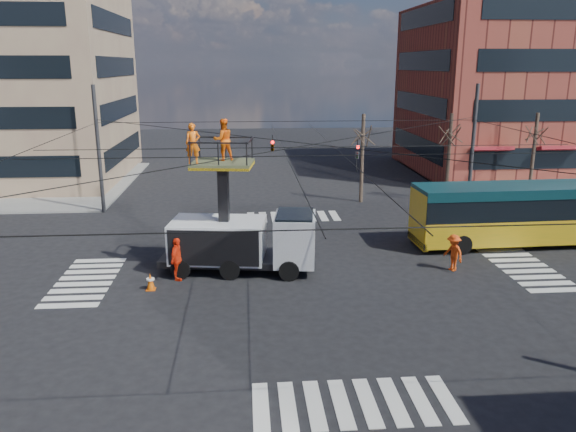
# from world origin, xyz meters

# --- Properties ---
(ground) EXTENTS (120.00, 120.00, 0.00)m
(ground) POSITION_xyz_m (0.00, 0.00, 0.00)
(ground) COLOR black
(ground) RESTS_ON ground
(sidewalk_ne) EXTENTS (18.00, 18.00, 0.12)m
(sidewalk_ne) POSITION_xyz_m (21.00, 21.00, 0.06)
(sidewalk_ne) COLOR slate
(sidewalk_ne) RESTS_ON ground
(sidewalk_nw) EXTENTS (18.00, 18.00, 0.12)m
(sidewalk_nw) POSITION_xyz_m (-21.00, 21.00, 0.06)
(sidewalk_nw) COLOR slate
(sidewalk_nw) RESTS_ON ground
(crosswalks) EXTENTS (22.40, 22.40, 0.02)m
(crosswalks) POSITION_xyz_m (0.00, 0.00, 0.01)
(crosswalks) COLOR silver
(crosswalks) RESTS_ON ground
(building_ne) EXTENTS (20.06, 16.06, 14.00)m
(building_ne) POSITION_xyz_m (21.98, 23.98, 7.00)
(building_ne) COLOR maroon
(building_ne) RESTS_ON ground
(overhead_network) EXTENTS (24.24, 24.24, 8.00)m
(overhead_network) POSITION_xyz_m (-0.07, 0.40, 4.29)
(overhead_network) COLOR #2D2D30
(overhead_network) RESTS_ON ground
(tree_a) EXTENTS (2.00, 2.00, 6.00)m
(tree_a) POSITION_xyz_m (5.00, 13.50, 4.63)
(tree_a) COLOR #382B21
(tree_a) RESTS_ON ground
(tree_b) EXTENTS (2.00, 2.00, 6.00)m
(tree_b) POSITION_xyz_m (11.00, 13.50, 4.63)
(tree_b) COLOR #382B21
(tree_b) RESTS_ON ground
(tree_c) EXTENTS (2.00, 2.00, 6.00)m
(tree_c) POSITION_xyz_m (17.00, 13.50, 4.63)
(tree_c) COLOR #382B21
(tree_c) RESTS_ON ground
(utility_truck) EXTENTS (7.25, 3.39, 6.89)m
(utility_truck) POSITION_xyz_m (-3.12, 0.83, 2.17)
(utility_truck) COLOR black
(utility_truck) RESTS_ON ground
(city_bus) EXTENTS (13.13, 3.05, 3.20)m
(city_bus) POSITION_xyz_m (12.26, 3.55, 1.73)
(city_bus) COLOR yellow
(city_bus) RESTS_ON ground
(traffic_cone) EXTENTS (0.36, 0.36, 0.73)m
(traffic_cone) POSITION_xyz_m (-6.98, -1.22, 0.37)
(traffic_cone) COLOR #D35408
(traffic_cone) RESTS_ON ground
(worker_ground) EXTENTS (0.74, 1.21, 1.92)m
(worker_ground) POSITION_xyz_m (-5.97, -0.17, 0.96)
(worker_ground) COLOR #FF3310
(worker_ground) RESTS_ON ground
(flagger) EXTENTS (1.01, 1.27, 1.72)m
(flagger) POSITION_xyz_m (6.50, 0.02, 0.86)
(flagger) COLOR #F9480F
(flagger) RESTS_ON ground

